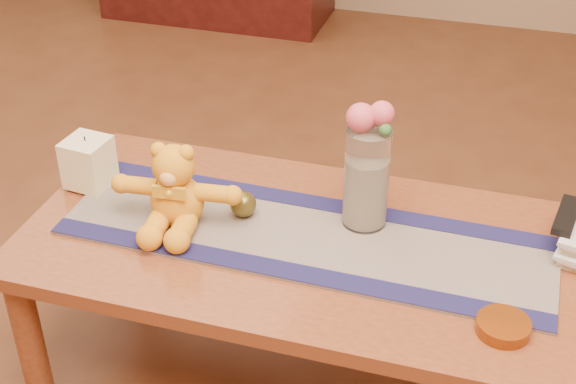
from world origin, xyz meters
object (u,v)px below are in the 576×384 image
(teddy_bear, at_px, (176,185))
(glass_vase, at_px, (367,178))
(bronze_ball, at_px, (243,204))
(amber_dish, at_px, (503,327))
(book_bottom, at_px, (562,239))
(tv_remote, at_px, (567,216))
(pillar_candle, at_px, (88,162))

(teddy_bear, height_order, glass_vase, glass_vase)
(bronze_ball, bearing_deg, amber_dish, -19.76)
(book_bottom, xyz_separation_m, tv_remote, (-0.00, -0.01, 0.07))
(pillar_candle, xyz_separation_m, book_bottom, (1.21, 0.10, -0.06))
(glass_vase, relative_size, bronze_ball, 3.91)
(book_bottom, bearing_deg, teddy_bear, -161.96)
(glass_vase, xyz_separation_m, bronze_ball, (-0.30, -0.06, -0.10))
(amber_dish, bearing_deg, book_bottom, 72.64)
(teddy_bear, bearing_deg, pillar_candle, 156.55)
(bronze_ball, bearing_deg, glass_vase, 11.38)
(teddy_bear, xyz_separation_m, book_bottom, (0.92, 0.19, -0.10))
(pillar_candle, height_order, amber_dish, pillar_candle)
(glass_vase, xyz_separation_m, tv_remote, (0.47, 0.05, -0.05))
(glass_vase, distance_m, tv_remote, 0.48)
(book_bottom, bearing_deg, amber_dish, -101.06)
(glass_vase, relative_size, tv_remote, 1.62)
(teddy_bear, relative_size, bronze_ball, 4.61)
(pillar_candle, xyz_separation_m, glass_vase, (0.74, 0.04, 0.06))
(bronze_ball, distance_m, tv_remote, 0.78)
(pillar_candle, relative_size, book_bottom, 0.59)
(pillar_candle, height_order, tv_remote, pillar_candle)
(book_bottom, relative_size, tv_remote, 1.39)
(pillar_candle, relative_size, bronze_ball, 1.96)
(pillar_candle, bearing_deg, tv_remote, 4.23)
(amber_dish, bearing_deg, teddy_bear, 168.14)
(teddy_bear, distance_m, glass_vase, 0.46)
(pillar_candle, distance_m, glass_vase, 0.74)
(teddy_bear, xyz_separation_m, amber_dish, (0.81, -0.17, -0.10))
(teddy_bear, xyz_separation_m, glass_vase, (0.45, 0.13, 0.03))
(tv_remote, height_order, amber_dish, tv_remote)
(bronze_ball, relative_size, book_bottom, 0.30)
(bronze_ball, distance_m, amber_dish, 0.70)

